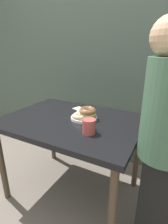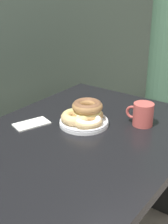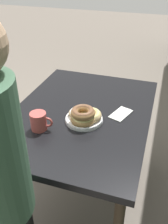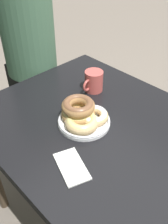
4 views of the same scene
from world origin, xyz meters
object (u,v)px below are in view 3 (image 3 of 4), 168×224
dining_table (82,122)px  donut_plate (84,116)px  napkin (121,114)px  coffee_mug (39,121)px

dining_table → donut_plate: (0.10, 0.05, 0.12)m
donut_plate → napkin: 0.23m
dining_table → coffee_mug: bearing=-33.6°
donut_plate → napkin: size_ratio=1.37×
donut_plate → coffee_mug: bearing=-55.7°
donut_plate → napkin: (-0.14, 0.18, -0.04)m
dining_table → coffee_mug: (0.24, -0.16, 0.13)m
dining_table → napkin: (-0.04, 0.23, 0.08)m
coffee_mug → napkin: size_ratio=0.73×
donut_plate → coffee_mug: size_ratio=1.89×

